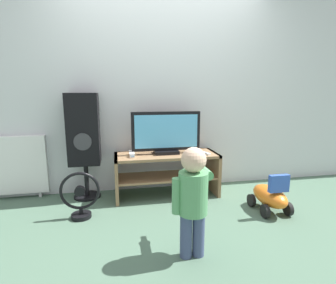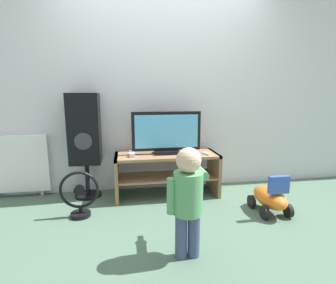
# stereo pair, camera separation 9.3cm
# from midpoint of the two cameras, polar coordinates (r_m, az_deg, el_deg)

# --- Properties ---
(ground_plane) EXTENTS (16.00, 16.00, 0.00)m
(ground_plane) POSITION_cam_midpoint_polar(r_m,az_deg,el_deg) (3.01, 1.34, -12.97)
(ground_plane) COLOR #4C6B56
(wall_back) EXTENTS (10.00, 0.06, 2.60)m
(wall_back) POSITION_cam_midpoint_polar(r_m,az_deg,el_deg) (3.29, -0.33, 12.29)
(wall_back) COLOR silver
(wall_back) RESTS_ON ground_plane
(tv_stand) EXTENTS (1.20, 0.46, 0.50)m
(tv_stand) POSITION_cam_midpoint_polar(r_m,az_deg,el_deg) (3.11, 0.58, -5.62)
(tv_stand) COLOR #93704C
(tv_stand) RESTS_ON ground_plane
(television) EXTENTS (0.80, 0.20, 0.49)m
(television) POSITION_cam_midpoint_polar(r_m,az_deg,el_deg) (3.04, 0.53, 1.92)
(television) COLOR black
(television) RESTS_ON tv_stand
(game_console) EXTENTS (0.06, 0.20, 0.04)m
(game_console) POSITION_cam_midpoint_polar(r_m,az_deg,el_deg) (2.99, -6.98, -2.60)
(game_console) COLOR white
(game_console) RESTS_ON tv_stand
(remote_primary) EXTENTS (0.08, 0.13, 0.03)m
(remote_primary) POSITION_cam_midpoint_polar(r_m,az_deg,el_deg) (3.06, 9.21, -2.53)
(remote_primary) COLOR white
(remote_primary) RESTS_ON tv_stand
(child) EXTENTS (0.32, 0.47, 0.83)m
(child) POSITION_cam_midpoint_polar(r_m,az_deg,el_deg) (1.93, 5.80, -11.13)
(child) COLOR #3F4C72
(child) RESTS_ON ground_plane
(speaker_tower) EXTENTS (0.34, 0.31, 1.21)m
(speaker_tower) POSITION_cam_midpoint_polar(r_m,az_deg,el_deg) (3.11, -16.89, 2.33)
(speaker_tower) COLOR black
(speaker_tower) RESTS_ON ground_plane
(floor_fan) EXTENTS (0.38, 0.19, 0.47)m
(floor_fan) POSITION_cam_midpoint_polar(r_m,az_deg,el_deg) (2.74, -17.77, -11.18)
(floor_fan) COLOR black
(floor_fan) RESTS_ON ground_plane
(ride_on_toy) EXTENTS (0.29, 0.49, 0.43)m
(ride_on_toy) POSITION_cam_midpoint_polar(r_m,az_deg,el_deg) (2.92, 22.24, -11.08)
(ride_on_toy) COLOR orange
(ride_on_toy) RESTS_ON ground_plane
(radiator) EXTENTS (0.70, 0.08, 0.73)m
(radiator) POSITION_cam_midpoint_polar(r_m,az_deg,el_deg) (3.49, -29.26, -4.19)
(radiator) COLOR white
(radiator) RESTS_ON ground_plane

